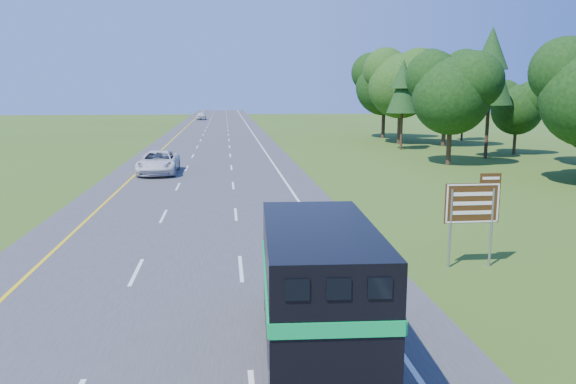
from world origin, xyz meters
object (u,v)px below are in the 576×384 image
(far_car, at_px, (201,116))
(white_suv, at_px, (158,162))
(horse_truck, at_px, (316,285))
(exit_sign, at_px, (473,207))

(far_car, bearing_deg, white_suv, -90.75)
(horse_truck, xyz_separation_m, far_car, (-7.26, 114.95, -0.95))
(white_suv, xyz_separation_m, far_car, (-0.08, 83.62, -0.02))
(far_car, xyz_separation_m, exit_sign, (13.97, -108.50, 1.34))
(white_suv, distance_m, exit_sign, 28.52)
(horse_truck, distance_m, far_car, 115.18)
(horse_truck, height_order, exit_sign, exit_sign)
(white_suv, bearing_deg, exit_sign, -60.75)
(white_suv, xyz_separation_m, exit_sign, (13.88, -24.87, 1.32))
(white_suv, bearing_deg, far_car, 90.14)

